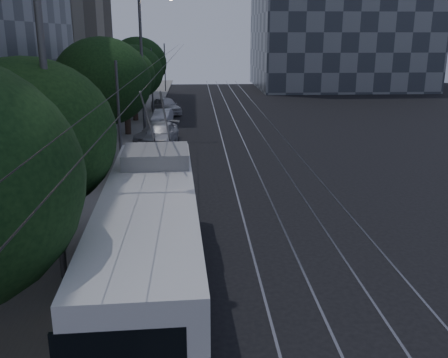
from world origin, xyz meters
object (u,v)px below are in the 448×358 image
car_white_d (166,106)px  streetlamp_far (147,51)px  trolleybus (151,238)px  car_white_a (161,134)px  car_white_c (162,117)px  pickup_silver (143,165)px  streetlamp_near (61,80)px  car_white_b (156,133)px

car_white_d → streetlamp_far: (-0.49, -11.11, 5.28)m
trolleybus → streetlamp_far: (-1.89, 22.21, 4.37)m
streetlamp_far → car_white_a: bearing=-70.7°
car_white_a → car_white_c: bearing=99.3°
pickup_silver → streetlamp_far: streetlamp_far is taller
streetlamp_near → trolleybus: bearing=-17.9°
car_white_b → streetlamp_far: 5.59m
pickup_silver → car_white_c: (0.00, 16.34, -0.23)m
car_white_c → streetlamp_far: streetlamp_far is taller
car_white_a → streetlamp_near: 19.75m
car_white_a → car_white_b: (-0.37, 1.16, -0.16)m
trolleybus → car_white_d: (-1.40, 33.32, -0.91)m
car_white_b → car_white_d: car_white_d is taller
pickup_silver → car_white_d: bearing=87.6°
pickup_silver → car_white_b: pickup_silver is taller
pickup_silver → car_white_d: size_ratio=1.33×
pickup_silver → streetlamp_near: 11.92m
streetlamp_near → streetlamp_far: 21.47m
car_white_a → streetlamp_near: (-1.29, -19.00, 5.23)m
car_white_c → streetlamp_near: bearing=-85.9°
pickup_silver → car_white_a: bearing=85.0°
car_white_b → car_white_c: size_ratio=1.18×
trolleybus → streetlamp_near: streetlamp_near is taller
pickup_silver → car_white_b: 9.47m
trolleybus → car_white_c: trolleybus is taller
pickup_silver → streetlamp_near: bearing=-97.3°
car_white_b → car_white_c: car_white_b is taller
pickup_silver → car_white_a: 8.31m
car_white_c → streetlamp_far: (-0.49, -5.57, 5.44)m
streetlamp_near → streetlamp_far: bearing=88.9°
car_white_b → streetlamp_near: (-0.92, -20.16, 5.38)m
streetlamp_far → streetlamp_near: bearing=-91.1°
trolleybus → streetlamp_near: bearing=159.7°
trolleybus → pickup_silver: (-1.40, 11.44, -0.84)m
car_white_c → pickup_silver: bearing=-83.9°
trolleybus → pickup_silver: bearing=94.6°
car_white_c → car_white_d: size_ratio=0.82×
trolleybus → pickup_silver: trolleybus is taller
trolleybus → pickup_silver: 11.56m
trolleybus → car_white_b: bearing=91.4°
car_white_b → car_white_d: size_ratio=0.96×
car_white_d → car_white_c: bearing=-112.9°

